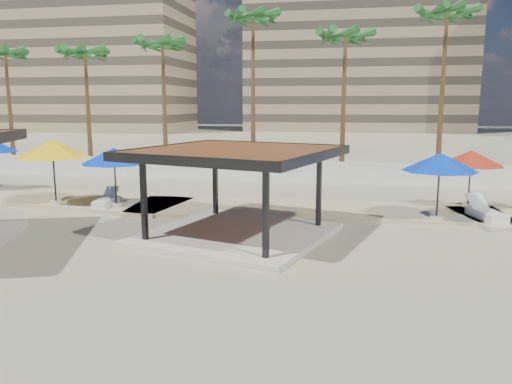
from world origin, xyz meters
TOP-DOWN VIEW (x-y plane):
  - ground at (0.00, 0.00)m, footprint 200.00×200.00m
  - promenade at (2.00, 7.67)m, footprint 44.45×7.97m
  - boundary_wall at (0.00, 16.00)m, footprint 56.00×0.30m
  - building_west at (-42.00, 68.00)m, footprint 34.00×16.00m
  - building_mid at (4.00, 78.00)m, footprint 38.00×16.00m
  - pavilion_central at (-0.31, 2.32)m, footprint 7.71×7.71m
  - umbrella_b at (-9.60, 5.80)m, footprint 4.15×4.15m
  - umbrella_c at (8.76, 8.61)m, footprint 3.34×3.34m
  - umbrella_d at (7.01, 5.80)m, footprint 3.19×3.19m
  - umbrella_f at (-6.63, 5.80)m, footprint 3.56×3.56m
  - lounger_a at (-7.14, 5.84)m, footprint 0.82×1.95m
  - lounger_c at (8.92, 6.19)m, footprint 1.25×2.32m
  - palm_a at (-21.00, 18.30)m, footprint 3.00×3.00m
  - palm_b at (-15.00, 18.70)m, footprint 3.00×3.00m
  - palm_c at (-9.00, 18.10)m, footprint 3.00×3.00m
  - palm_d at (-3.00, 18.90)m, footprint 3.00×3.00m
  - palm_e at (3.00, 18.40)m, footprint 3.00×3.00m
  - palm_f at (9.00, 18.60)m, footprint 3.00×3.00m

SIDE VIEW (x-z plane):
  - ground at x=0.00m, z-range 0.00..0.00m
  - promenade at x=2.00m, z-range -0.06..0.18m
  - lounger_a at x=-7.14m, z-range -0.01..0.71m
  - lounger_c at x=8.92m, z-range -0.04..0.80m
  - boundary_wall at x=0.00m, z-range 0.00..1.20m
  - pavilion_central at x=-0.31m, z-range 0.31..3.47m
  - umbrella_c at x=8.76m, z-range 1.08..3.58m
  - umbrella_f at x=-6.63m, z-range 1.11..3.71m
  - umbrella_d at x=7.01m, z-range 1.12..3.74m
  - umbrella_b at x=-9.60m, z-range 1.22..4.12m
  - palm_b at x=-15.00m, z-range 3.35..12.34m
  - palm_a at x=-21.00m, z-range 3.39..12.47m
  - palm_c at x=-9.00m, z-range 3.53..12.94m
  - palm_e at x=3.00m, z-range 3.64..13.29m
  - palm_f at x=9.00m, z-range 4.17..15.05m
  - palm_d at x=-3.00m, z-range 4.24..15.29m
  - building_mid at x=4.00m, z-range -0.93..29.47m
  - building_west at x=-42.00m, z-range -0.93..31.47m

